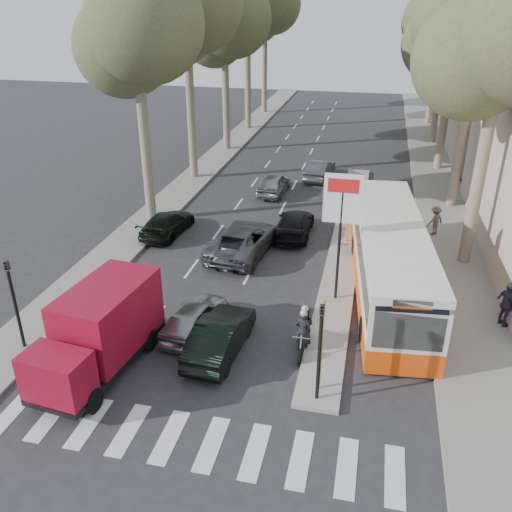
# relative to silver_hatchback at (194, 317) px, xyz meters

# --- Properties ---
(ground) EXTENTS (120.00, 120.00, 0.00)m
(ground) POSITION_rel_silver_hatchback_xyz_m (1.84, -1.50, -0.65)
(ground) COLOR #28282B
(ground) RESTS_ON ground
(sidewalk_right) EXTENTS (3.20, 70.00, 0.12)m
(sidewalk_right) POSITION_rel_silver_hatchback_xyz_m (10.44, 23.50, -0.59)
(sidewalk_right) COLOR gray
(sidewalk_right) RESTS_ON ground
(median_left) EXTENTS (2.40, 64.00, 0.12)m
(median_left) POSITION_rel_silver_hatchback_xyz_m (-6.16, 26.50, -0.59)
(median_left) COLOR gray
(median_left) RESTS_ON ground
(traffic_island) EXTENTS (1.50, 26.00, 0.16)m
(traffic_island) POSITION_rel_silver_hatchback_xyz_m (5.09, 9.50, -0.57)
(traffic_island) COLOR gray
(traffic_island) RESTS_ON ground
(billboard) EXTENTS (1.50, 12.10, 5.60)m
(billboard) POSITION_rel_silver_hatchback_xyz_m (5.09, 3.50, 3.06)
(billboard) COLOR yellow
(billboard) RESTS_ON ground
(traffic_light_island) EXTENTS (0.16, 0.41, 3.60)m
(traffic_light_island) POSITION_rel_silver_hatchback_xyz_m (5.09, -3.00, 1.84)
(traffic_light_island) COLOR black
(traffic_light_island) RESTS_ON ground
(traffic_light_left) EXTENTS (0.16, 0.41, 3.60)m
(traffic_light_left) POSITION_rel_silver_hatchback_xyz_m (-5.76, -2.50, 1.84)
(traffic_light_left) COLOR black
(traffic_light_left) RESTS_ON ground
(tree_l_a) EXTENTS (7.40, 7.20, 14.10)m
(tree_l_a) POSITION_rel_silver_hatchback_xyz_m (-6.03, 10.61, 9.74)
(tree_l_a) COLOR #6B604C
(tree_l_a) RESTS_ON ground
(tree_l_b) EXTENTS (7.40, 7.20, 14.88)m
(tree_l_b) POSITION_rel_silver_hatchback_xyz_m (-6.13, 18.61, 10.43)
(tree_l_b) COLOR #6B604C
(tree_l_b) RESTS_ON ground
(tree_l_c) EXTENTS (7.40, 7.20, 13.71)m
(tree_l_c) POSITION_rel_silver_hatchback_xyz_m (-5.93, 26.61, 9.39)
(tree_l_c) COLOR #6B604C
(tree_l_c) RESTS_ON ground
(tree_l_e) EXTENTS (7.40, 7.20, 14.49)m
(tree_l_e) POSITION_rel_silver_hatchback_xyz_m (-6.13, 42.61, 10.08)
(tree_l_e) COLOR #6B604C
(tree_l_e) RESTS_ON ground
(tree_r_a) EXTENTS (7.40, 7.20, 14.10)m
(tree_r_a) POSITION_rel_silver_hatchback_xyz_m (10.97, 8.61, 9.74)
(tree_r_a) COLOR #6B604C
(tree_r_a) RESTS_ON ground
(tree_r_b) EXTENTS (7.40, 7.20, 15.27)m
(tree_r_b) POSITION_rel_silver_hatchback_xyz_m (11.07, 16.61, 10.77)
(tree_r_b) COLOR #6B604C
(tree_r_b) RESTS_ON ground
(tree_r_c) EXTENTS (7.40, 7.20, 13.32)m
(tree_r_c) POSITION_rel_silver_hatchback_xyz_m (10.87, 24.61, 9.05)
(tree_r_c) COLOR #6B604C
(tree_r_c) RESTS_ON ground
(tree_r_d) EXTENTS (7.40, 7.20, 14.88)m
(tree_r_d) POSITION_rel_silver_hatchback_xyz_m (10.97, 32.61, 10.43)
(tree_r_d) COLOR #6B604C
(tree_r_d) RESTS_ON ground
(tree_r_e) EXTENTS (7.40, 7.20, 14.10)m
(tree_r_e) POSITION_rel_silver_hatchback_xyz_m (11.07, 40.61, 9.74)
(tree_r_e) COLOR #6B604C
(tree_r_e) RESTS_ON ground
(silver_hatchback) EXTENTS (1.98, 3.95, 1.29)m
(silver_hatchback) POSITION_rel_silver_hatchback_xyz_m (0.00, 0.00, 0.00)
(silver_hatchback) COLOR #9EA0A6
(silver_hatchback) RESTS_ON ground
(dark_hatchback) EXTENTS (1.76, 4.33, 1.40)m
(dark_hatchback) POSITION_rel_silver_hatchback_xyz_m (1.34, -1.07, 0.05)
(dark_hatchback) COLOR black
(dark_hatchback) RESTS_ON ground
(queue_car_a) EXTENTS (3.08, 5.65, 1.50)m
(queue_car_a) POSITION_rel_silver_hatchback_xyz_m (0.14, 7.16, 0.10)
(queue_car_a) COLOR #505258
(queue_car_a) RESTS_ON ground
(queue_car_b) EXTENTS (1.88, 4.47, 1.29)m
(queue_car_b) POSITION_rel_silver_hatchback_xyz_m (2.27, 10.00, -0.00)
(queue_car_b) COLOR black
(queue_car_b) RESTS_ON ground
(queue_car_c) EXTENTS (1.81, 4.10, 1.37)m
(queue_car_c) POSITION_rel_silver_hatchback_xyz_m (-0.12, 16.45, 0.04)
(queue_car_c) COLOR gray
(queue_car_c) RESTS_ON ground
(queue_car_d) EXTENTS (1.88, 4.17, 1.33)m
(queue_car_d) POSITION_rel_silver_hatchback_xyz_m (2.44, 20.26, 0.02)
(queue_car_d) COLOR #46484D
(queue_car_d) RESTS_ON ground
(queue_car_e) EXTENTS (2.09, 4.40, 1.24)m
(queue_car_e) POSITION_rel_silver_hatchback_xyz_m (-4.46, 8.64, -0.03)
(queue_car_e) COLOR black
(queue_car_e) RESTS_ON ground
(red_truck) EXTENTS (2.71, 5.69, 2.93)m
(red_truck) POSITION_rel_silver_hatchback_xyz_m (-2.34, -2.86, 0.90)
(red_truck) COLOR black
(red_truck) RESTS_ON ground
(city_bus) EXTENTS (3.85, 12.27, 3.18)m
(city_bus) POSITION_rel_silver_hatchback_xyz_m (7.18, 4.76, 1.03)
(city_bus) COLOR #F54B0D
(city_bus) RESTS_ON ground
(motorcycle) EXTENTS (0.75, 2.07, 1.76)m
(motorcycle) POSITION_rel_silver_hatchback_xyz_m (4.24, -0.18, 0.15)
(motorcycle) COLOR black
(motorcycle) RESTS_ON ground
(pedestrian_near) EXTENTS (0.94, 1.22, 1.87)m
(pedestrian_near) POSITION_rel_silver_hatchback_xyz_m (11.67, 2.87, 0.41)
(pedestrian_near) COLOR #3C2F47
(pedestrian_near) RESTS_ON sidewalk_right
(pedestrian_far) EXTENTS (1.07, 1.02, 1.59)m
(pedestrian_far) POSITION_rel_silver_hatchback_xyz_m (9.61, 11.53, 0.27)
(pedestrian_far) COLOR brown
(pedestrian_far) RESTS_ON sidewalk_right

